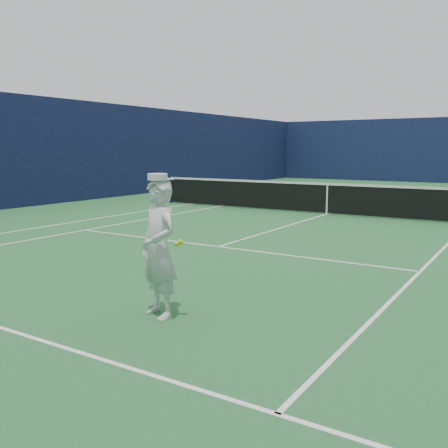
% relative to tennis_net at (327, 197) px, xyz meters
% --- Properties ---
extents(ground, '(80.00, 80.00, 0.00)m').
position_rel_tennis_net_xyz_m(ground, '(0.00, 0.00, -0.55)').
color(ground, '#24602E').
rests_on(ground, ground).
extents(court_markings, '(11.03, 23.83, 0.01)m').
position_rel_tennis_net_xyz_m(court_markings, '(0.00, 0.00, -0.55)').
color(court_markings, white).
rests_on(court_markings, ground).
extents(windscreen_fence, '(20.12, 36.12, 4.00)m').
position_rel_tennis_net_xyz_m(windscreen_fence, '(0.00, 0.00, 1.45)').
color(windscreen_fence, '#10183B').
rests_on(windscreen_fence, ground).
extents(tennis_net, '(12.88, 0.09, 1.07)m').
position_rel_tennis_net_xyz_m(tennis_net, '(0.00, 0.00, 0.00)').
color(tennis_net, '#141E4C').
rests_on(tennis_net, ground).
extents(tennis_player, '(0.73, 0.68, 1.79)m').
position_rel_tennis_net_xyz_m(tennis_player, '(1.82, -10.55, 0.32)').
color(tennis_player, white).
rests_on(tennis_player, ground).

